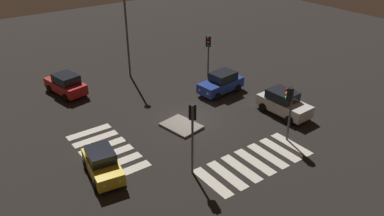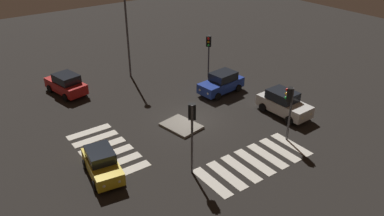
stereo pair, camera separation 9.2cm
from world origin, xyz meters
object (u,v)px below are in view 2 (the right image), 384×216
(traffic_island, at_px, (181,126))
(car_blue, at_px, (221,83))
(car_red, at_px, (66,84))
(traffic_light_west, at_px, (209,46))
(traffic_light_east, at_px, (192,122))
(street_lamp, at_px, (126,17))
(car_yellow, at_px, (102,163))
(traffic_light_north, at_px, (289,101))
(car_white, at_px, (284,103))

(traffic_island, bearing_deg, car_blue, 114.95)
(car_red, xyz_separation_m, traffic_light_west, (4.37, 12.00, 2.19))
(car_red, bearing_deg, traffic_light_east, 176.88)
(traffic_light_east, xyz_separation_m, street_lamp, (-15.46, 3.95, 2.16))
(traffic_island, height_order, traffic_light_east, traffic_light_east)
(car_yellow, distance_m, traffic_light_north, 12.60)
(car_red, xyz_separation_m, car_blue, (7.60, 10.93, -0.00))
(car_red, distance_m, street_lamp, 7.84)
(car_blue, relative_size, traffic_light_west, 1.06)
(car_yellow, bearing_deg, street_lamp, 154.38)
(traffic_island, xyz_separation_m, car_blue, (-2.87, 6.18, 0.80))
(car_yellow, relative_size, traffic_light_east, 0.86)
(car_blue, relative_size, traffic_light_east, 0.93)
(traffic_island, height_order, traffic_light_west, traffic_light_west)
(traffic_island, xyz_separation_m, car_red, (-10.48, -4.75, 0.80))
(car_blue, bearing_deg, traffic_light_north, 74.95)
(traffic_light_west, bearing_deg, car_blue, 28.14)
(car_red, xyz_separation_m, traffic_light_east, (15.25, 2.28, 2.59))
(car_white, height_order, traffic_light_west, traffic_light_west)
(car_white, bearing_deg, traffic_island, -113.43)
(traffic_light_west, distance_m, traffic_light_east, 14.59)
(traffic_light_north, height_order, street_lamp, street_lamp)
(car_white, relative_size, traffic_light_west, 1.07)
(car_blue, xyz_separation_m, traffic_light_west, (-3.23, 1.07, 2.19))
(traffic_island, xyz_separation_m, street_lamp, (-10.68, 1.47, 5.55))
(car_red, distance_m, traffic_light_east, 15.63)
(car_red, xyz_separation_m, car_white, (13.43, 12.30, 0.03))
(traffic_light_east, bearing_deg, car_red, 44.33)
(car_yellow, bearing_deg, traffic_light_east, 65.92)
(traffic_light_west, relative_size, traffic_light_east, 0.88)
(car_red, relative_size, car_blue, 1.02)
(car_blue, height_order, traffic_light_north, traffic_light_north)
(traffic_island, relative_size, car_blue, 0.71)
(car_red, relative_size, street_lamp, 0.52)
(car_red, bearing_deg, car_yellow, 158.08)
(car_red, bearing_deg, traffic_light_west, -121.64)
(car_white, relative_size, traffic_light_east, 0.95)
(car_yellow, xyz_separation_m, traffic_light_west, (-8.00, 14.25, 2.26))
(car_yellow, relative_size, street_lamp, 0.47)
(traffic_island, distance_m, traffic_light_east, 6.35)
(car_white, distance_m, traffic_light_east, 10.50)
(car_white, bearing_deg, traffic_light_west, 179.87)
(traffic_island, distance_m, traffic_light_north, 7.94)
(car_red, distance_m, car_blue, 13.32)
(car_yellow, xyz_separation_m, traffic_light_east, (2.88, 4.53, 2.67))
(traffic_light_north, bearing_deg, car_yellow, 41.90)
(traffic_light_east, bearing_deg, traffic_island, 8.42)
(car_white, relative_size, street_lamp, 0.52)
(traffic_light_west, xyz_separation_m, traffic_light_north, (11.69, -2.39, -0.09))
(traffic_island, relative_size, car_red, 0.70)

